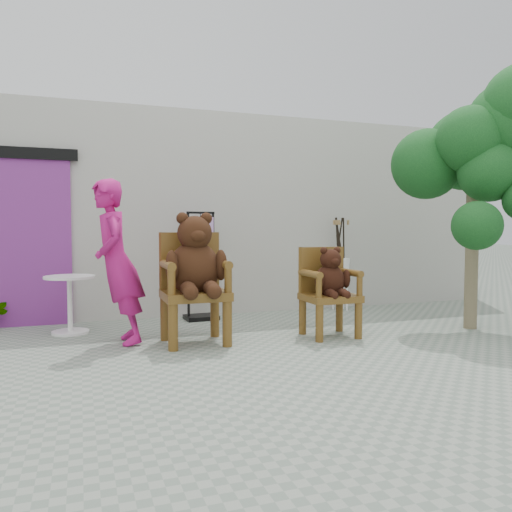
# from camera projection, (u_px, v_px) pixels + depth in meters

# --- Properties ---
(ground_plane) EXTENTS (60.00, 60.00, 0.00)m
(ground_plane) POSITION_uv_depth(u_px,v_px,m) (319.00, 353.00, 5.11)
(ground_plane) COLOR gray
(ground_plane) RESTS_ON ground
(back_wall) EXTENTS (9.00, 1.00, 3.00)m
(back_wall) POSITION_uv_depth(u_px,v_px,m) (232.00, 215.00, 7.95)
(back_wall) COLOR #AEABA3
(back_wall) RESTS_ON ground
(doorway) EXTENTS (1.40, 0.11, 2.33)m
(doorway) POSITION_uv_depth(u_px,v_px,m) (22.00, 237.00, 6.48)
(doorway) COLOR #792A7F
(doorway) RESTS_ON ground
(chair_big) EXTENTS (0.71, 0.77, 1.46)m
(chair_big) POSITION_uv_depth(u_px,v_px,m) (194.00, 269.00, 5.54)
(chair_big) COLOR #513411
(chair_big) RESTS_ON ground
(chair_small) EXTENTS (0.60, 0.57, 1.06)m
(chair_small) POSITION_uv_depth(u_px,v_px,m) (329.00, 283.00, 5.92)
(chair_small) COLOR #513411
(chair_small) RESTS_ON ground
(person) EXTENTS (0.47, 0.68, 1.81)m
(person) POSITION_uv_depth(u_px,v_px,m) (117.00, 262.00, 5.48)
(person) COLOR #B3166C
(person) RESTS_ON ground
(cafe_table) EXTENTS (0.60, 0.60, 0.70)m
(cafe_table) POSITION_uv_depth(u_px,v_px,m) (70.00, 297.00, 6.07)
(cafe_table) COLOR white
(cafe_table) RESTS_ON ground
(display_stand) EXTENTS (0.47, 0.37, 1.51)m
(display_stand) POSITION_uv_depth(u_px,v_px,m) (201.00, 278.00, 6.99)
(display_stand) COLOR black
(display_stand) RESTS_ON ground
(stool_bucket) EXTENTS (0.32, 0.32, 1.45)m
(stool_bucket) POSITION_uv_depth(u_px,v_px,m) (340.00, 269.00, 7.80)
(stool_bucket) COLOR white
(stool_bucket) RESTS_ON ground
(tree) EXTENTS (1.85, 1.86, 3.24)m
(tree) POSITION_uv_depth(u_px,v_px,m) (490.00, 140.00, 6.22)
(tree) COLOR brown
(tree) RESTS_ON ground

